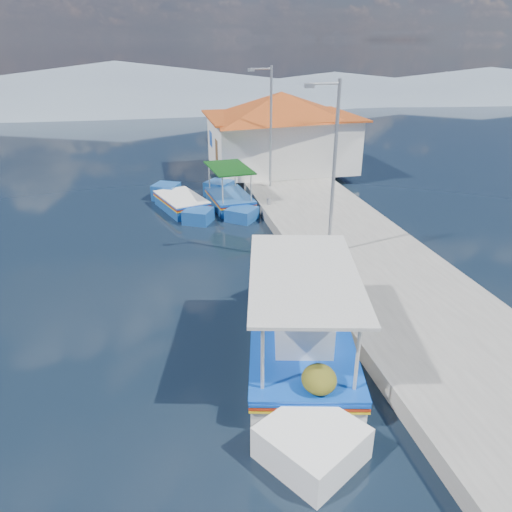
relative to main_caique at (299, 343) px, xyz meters
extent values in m
plane|color=black|center=(-1.84, 3.41, -0.55)|extent=(160.00, 160.00, 0.00)
cube|color=#A09D96|center=(4.06, 9.41, -0.30)|extent=(5.00, 44.00, 0.50)
cylinder|color=#A5A8AD|center=(1.96, 0.41, 0.10)|extent=(0.20, 0.20, 0.30)
cylinder|color=#A5A8AD|center=(1.96, 5.41, 0.10)|extent=(0.20, 0.20, 0.30)
cylinder|color=#A5A8AD|center=(1.96, 11.41, 0.10)|extent=(0.20, 0.20, 0.30)
cylinder|color=#A5A8AD|center=(1.96, 17.41, 0.10)|extent=(0.20, 0.20, 0.30)
cube|color=white|center=(0.02, -0.09, -0.31)|extent=(3.46, 5.24, 1.05)
cube|color=white|center=(-0.70, 3.02, -0.18)|extent=(2.42, 2.42, 1.17)
cube|color=white|center=(0.71, -3.10, -0.31)|extent=(2.35, 2.35, 1.00)
cube|color=#0E45BA|center=(0.02, -0.09, 0.18)|extent=(3.57, 5.40, 0.07)
cube|color=#B0280F|center=(0.02, -0.09, 0.09)|extent=(3.57, 5.40, 0.06)
cube|color=yellow|center=(0.02, -0.09, 0.01)|extent=(3.57, 5.40, 0.04)
cube|color=#0E45BA|center=(0.02, -0.09, 0.26)|extent=(3.58, 5.36, 0.06)
cube|color=brown|center=(0.02, -0.09, 0.22)|extent=(3.25, 5.11, 0.06)
cube|color=white|center=(0.09, -0.41, 0.83)|extent=(1.63, 1.71, 1.22)
cube|color=silver|center=(0.09, -0.41, 1.47)|extent=(1.78, 1.84, 0.07)
cylinder|color=beige|center=(-1.39, 1.66, 1.11)|extent=(0.08, 0.08, 1.78)
cylinder|color=beige|center=(0.51, 2.11, 1.11)|extent=(0.08, 0.08, 1.78)
cylinder|color=beige|center=(-0.48, -2.28, 1.11)|extent=(0.08, 0.08, 1.78)
cylinder|color=beige|center=(1.43, -1.84, 1.11)|extent=(0.08, 0.08, 1.78)
cube|color=silver|center=(0.02, -0.09, 2.00)|extent=(3.58, 5.27, 0.08)
ellipsoid|color=#424612|center=(-0.76, 1.33, 0.54)|extent=(0.84, 0.93, 0.63)
ellipsoid|color=#424612|center=(-0.13, 2.04, 0.49)|extent=(0.71, 0.78, 0.53)
ellipsoid|color=#424612|center=(0.68, -1.98, 0.51)|extent=(0.75, 0.83, 0.57)
sphere|color=orange|center=(0.95, 0.81, 1.06)|extent=(0.44, 0.44, 0.44)
cube|color=#194B96|center=(0.34, 12.94, -0.36)|extent=(2.05, 3.36, 0.82)
cube|color=#194B96|center=(0.56, 15.08, -0.26)|extent=(1.74, 1.74, 0.90)
cube|color=#194B96|center=(0.12, 10.87, -0.36)|extent=(1.69, 1.69, 0.77)
cube|color=#0E45BA|center=(0.34, 12.94, 0.01)|extent=(2.11, 3.46, 0.05)
cube|color=#B0280F|center=(0.34, 12.94, -0.06)|extent=(2.11, 3.46, 0.04)
cube|color=yellow|center=(0.34, 12.94, -0.12)|extent=(2.11, 3.46, 0.03)
cube|color=#194B96|center=(0.34, 12.94, 0.07)|extent=(2.12, 3.43, 0.04)
cube|color=brown|center=(0.34, 12.94, 0.05)|extent=(1.90, 3.28, 0.04)
cylinder|color=beige|center=(-0.21, 14.35, 0.73)|extent=(0.06, 0.06, 1.37)
cylinder|color=beige|center=(1.16, 14.20, 0.73)|extent=(0.06, 0.06, 1.37)
cylinder|color=beige|center=(-0.49, 11.68, 0.73)|extent=(0.06, 0.06, 1.37)
cylinder|color=beige|center=(0.88, 11.53, 0.73)|extent=(0.06, 0.06, 1.37)
cube|color=#0C3E10|center=(0.34, 12.94, 1.42)|extent=(2.13, 3.37, 0.06)
cube|color=#194B96|center=(-2.05, 12.94, -0.35)|extent=(2.53, 3.49, 0.87)
cube|color=#194B96|center=(-1.41, 14.94, -0.24)|extent=(1.61, 1.61, 0.97)
cube|color=#194B96|center=(-2.66, 11.00, -0.35)|extent=(1.56, 1.56, 0.83)
cube|color=#0E45BA|center=(-2.05, 12.94, 0.05)|extent=(2.60, 3.60, 0.06)
cube|color=#B0280F|center=(-2.05, 12.94, -0.02)|extent=(2.60, 3.60, 0.05)
cube|color=yellow|center=(-2.05, 12.94, -0.08)|extent=(2.60, 3.60, 0.04)
cube|color=white|center=(-2.05, 12.94, 0.12)|extent=(2.61, 3.57, 0.05)
cube|color=brown|center=(-2.05, 12.94, 0.09)|extent=(2.38, 3.39, 0.05)
cube|color=white|center=(4.36, 18.41, 1.45)|extent=(8.00, 6.00, 3.00)
cube|color=#AF4118|center=(4.36, 18.41, 3.00)|extent=(8.64, 6.48, 0.10)
pyramid|color=#AF4118|center=(4.36, 18.41, 3.65)|extent=(10.49, 10.49, 1.40)
cube|color=brown|center=(0.38, 17.41, 0.95)|extent=(0.06, 1.00, 2.00)
cube|color=#0E45BA|center=(0.38, 19.91, 1.55)|extent=(0.06, 1.20, 0.90)
cylinder|color=#A5A8AD|center=(2.76, 5.41, 2.95)|extent=(0.12, 0.12, 6.00)
cylinder|color=#A5A8AD|center=(2.26, 5.41, 5.80)|extent=(1.00, 0.08, 0.08)
cube|color=#A5A8AD|center=(1.76, 5.41, 5.75)|extent=(0.30, 0.14, 0.14)
cylinder|color=#A5A8AD|center=(2.76, 14.41, 2.95)|extent=(0.12, 0.12, 6.00)
cylinder|color=#A5A8AD|center=(2.26, 14.41, 5.80)|extent=(1.00, 0.08, 0.08)
cube|color=#A5A8AD|center=(1.76, 14.41, 5.75)|extent=(0.30, 0.14, 0.14)
cone|color=slate|center=(-6.84, 59.41, 1.90)|extent=(96.00, 96.00, 5.50)
cone|color=slate|center=(23.16, 59.41, 1.05)|extent=(76.80, 76.80, 3.80)
cone|color=slate|center=(48.16, 59.41, 1.25)|extent=(89.60, 89.60, 4.20)
camera|label=1|loc=(-3.27, -9.88, 7.05)|focal=33.99mm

